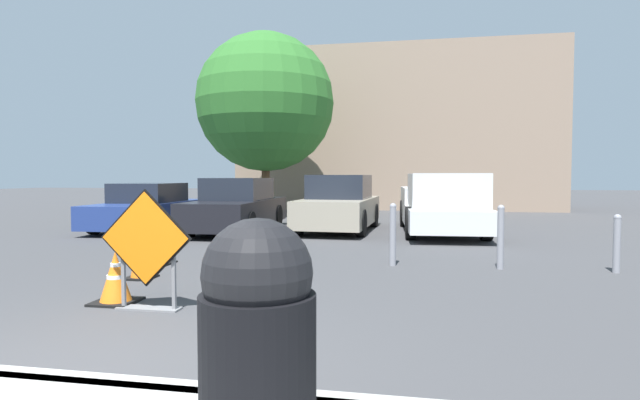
% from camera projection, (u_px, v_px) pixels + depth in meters
% --- Properties ---
extents(ground_plane, '(96.00, 96.00, 0.00)m').
position_uv_depth(ground_plane, '(317.00, 234.00, 13.37)').
color(ground_plane, '#3D3D3F').
extents(curb_lip, '(21.88, 0.20, 0.14)m').
position_uv_depth(curb_lip, '(54.00, 385.00, 3.54)').
color(curb_lip, '#999993').
rests_on(curb_lip, ground_plane).
extents(road_closed_sign, '(1.13, 0.20, 1.41)m').
position_uv_depth(road_closed_sign, '(146.00, 247.00, 5.74)').
color(road_closed_sign, black).
rests_on(road_closed_sign, ground_plane).
extents(traffic_cone_nearest, '(0.51, 0.51, 0.64)m').
position_uv_depth(traffic_cone_nearest, '(116.00, 278.00, 6.10)').
color(traffic_cone_nearest, black).
rests_on(traffic_cone_nearest, ground_plane).
extents(traffic_cone_second, '(0.40, 0.40, 0.82)m').
position_uv_depth(traffic_cone_second, '(141.00, 252.00, 7.55)').
color(traffic_cone_second, black).
rests_on(traffic_cone_second, ground_plane).
extents(traffic_cone_third, '(0.54, 0.54, 0.76)m').
position_uv_depth(traffic_cone_third, '(156.00, 243.00, 8.79)').
color(traffic_cone_third, black).
rests_on(traffic_cone_third, ground_plane).
extents(parked_car_nearest, '(2.01, 4.66, 1.35)m').
position_uv_depth(parked_car_nearest, '(148.00, 208.00, 14.68)').
color(parked_car_nearest, navy).
rests_on(parked_car_nearest, ground_plane).
extents(parked_car_second, '(1.88, 4.71, 1.51)m').
position_uv_depth(parked_car_second, '(237.00, 207.00, 14.06)').
color(parked_car_second, black).
rests_on(parked_car_second, ground_plane).
extents(parked_car_third, '(2.03, 4.32, 1.59)m').
position_uv_depth(parked_car_third, '(339.00, 205.00, 14.23)').
color(parked_car_third, '#A39984').
rests_on(parked_car_third, ground_plane).
extents(pickup_truck, '(2.28, 5.52, 1.62)m').
position_uv_depth(pickup_truck, '(442.00, 207.00, 13.36)').
color(pickup_truck, silver).
rests_on(pickup_truck, ground_plane).
extents(trash_bin, '(0.58, 0.58, 1.21)m').
position_uv_depth(trash_bin, '(258.00, 340.00, 2.44)').
color(trash_bin, black).
rests_on(trash_bin, sidewalk_strip).
extents(bollard_nearest, '(0.12, 0.12, 1.09)m').
position_uv_depth(bollard_nearest, '(393.00, 233.00, 8.64)').
color(bollard_nearest, gray).
rests_on(bollard_nearest, ground_plane).
extents(bollard_second, '(0.12, 0.12, 1.08)m').
position_uv_depth(bollard_second, '(501.00, 235.00, 8.32)').
color(bollard_second, gray).
rests_on(bollard_second, ground_plane).
extents(bollard_third, '(0.12, 0.12, 0.95)m').
position_uv_depth(bollard_third, '(617.00, 242.00, 8.00)').
color(bollard_third, gray).
rests_on(bollard_third, ground_plane).
extents(building_facade_backdrop, '(15.02, 5.00, 7.61)m').
position_uv_depth(building_facade_backdrop, '(395.00, 131.00, 24.90)').
color(building_facade_backdrop, gray).
rests_on(building_facade_backdrop, ground_plane).
extents(street_tree_behind_lot, '(5.40, 5.40, 7.15)m').
position_uv_depth(street_tree_behind_lot, '(265.00, 103.00, 19.57)').
color(street_tree_behind_lot, '#513823').
rests_on(street_tree_behind_lot, ground_plane).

